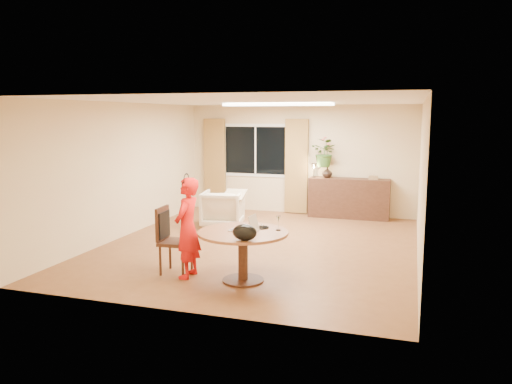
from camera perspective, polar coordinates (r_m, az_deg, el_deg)
floor at (r=9.16m, az=0.40°, el=-6.13°), size 6.50×6.50×0.00m
ceiling at (r=8.85m, az=0.42°, el=10.36°), size 6.50×6.50×0.00m
wall_back at (r=12.04m, az=4.98°, el=3.71°), size 5.50×0.00×5.50m
wall_left at (r=10.07m, az=-14.73°, el=2.47°), size 0.00×6.50×6.50m
wall_right at (r=8.53m, az=18.37°, el=1.21°), size 0.00×6.50×6.50m
window at (r=12.29m, az=-0.05°, el=4.78°), size 1.70×0.03×1.30m
curtain_left at (r=12.61m, az=-4.72°, el=3.23°), size 0.55×0.08×2.25m
curtain_right at (r=11.97m, az=4.64°, el=2.94°), size 0.55×0.08×2.25m
ceiling_panel at (r=10.01m, az=2.47°, el=9.96°), size 2.20×0.35×0.05m
dining_table at (r=7.10m, az=-1.50°, el=-5.74°), size 1.28×1.28×0.73m
dining_chair at (r=7.59m, az=-9.16°, el=-5.48°), size 0.51×0.47×1.00m
child at (r=7.32m, az=-7.84°, el=-4.08°), size 0.55×0.37×1.47m
laptop at (r=7.06m, az=-1.53°, el=-3.47°), size 0.40×0.29×0.25m
tumbler at (r=7.29m, az=-0.58°, el=-3.67°), size 0.09×0.09×0.10m
wine_glass at (r=7.11m, az=2.56°, el=-3.57°), size 0.09×0.09×0.21m
pot_lid at (r=7.26m, az=0.67°, el=-4.02°), size 0.23×0.23×0.03m
handbag at (r=6.52m, az=-1.31°, el=-4.65°), size 0.35×0.24×0.22m
armchair at (r=10.61m, az=-3.83°, el=-1.93°), size 0.96×0.98×0.77m
throw at (r=10.43m, az=-2.48°, el=0.13°), size 0.50×0.59×0.03m
sideboard at (r=11.70m, az=10.57°, el=-0.70°), size 1.83×0.45×0.92m
vase at (r=11.70m, az=8.14°, el=2.23°), size 0.25×0.25×0.25m
bouquet at (r=11.66m, az=7.91°, el=4.46°), size 0.73×0.68×0.66m
book_stack at (r=11.58m, az=13.26°, el=1.62°), size 0.22×0.16×0.09m
desk_lamp at (r=11.70m, az=6.63°, el=2.50°), size 0.17×0.17×0.35m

